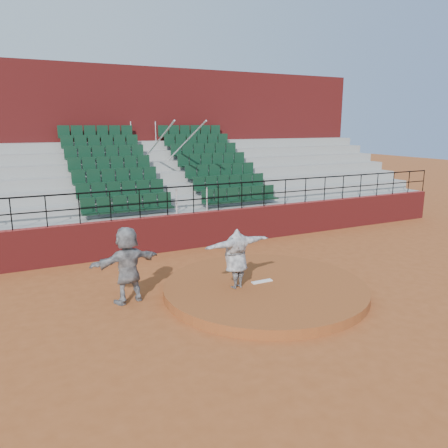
{
  "coord_description": "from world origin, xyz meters",
  "views": [
    {
      "loc": [
        -5.96,
        -9.52,
        4.48
      ],
      "look_at": [
        0.0,
        2.5,
        1.4
      ],
      "focal_mm": 35.0,
      "sensor_mm": 36.0,
      "label": 1
    }
  ],
  "objects": [
    {
      "name": "ground",
      "position": [
        0.0,
        0.0,
        0.0
      ],
      "size": [
        90.0,
        90.0,
        0.0
      ],
      "primitive_type": "plane",
      "color": "#964A22",
      "rests_on": "ground"
    },
    {
      "name": "fielder",
      "position": [
        -3.47,
        1.03,
        1.0
      ],
      "size": [
        1.92,
        0.91,
        1.99
      ],
      "primitive_type": "imported",
      "rotation": [
        0.0,
        0.0,
        3.32
      ],
      "color": "black",
      "rests_on": "ground"
    },
    {
      "name": "wall_railing",
      "position": [
        0.0,
        5.0,
        2.03
      ],
      "size": [
        24.04,
        0.05,
        1.03
      ],
      "color": "black",
      "rests_on": "boundary_wall"
    },
    {
      "name": "seating_deck",
      "position": [
        0.0,
        8.65,
        1.44
      ],
      "size": [
        24.0,
        5.97,
        4.63
      ],
      "color": "gray",
      "rests_on": "ground"
    },
    {
      "name": "press_box_facade",
      "position": [
        0.0,
        12.6,
        3.55
      ],
      "size": [
        24.0,
        3.0,
        7.1
      ],
      "primitive_type": "cube",
      "color": "maroon",
      "rests_on": "ground"
    },
    {
      "name": "boundary_wall",
      "position": [
        0.0,
        5.0,
        0.65
      ],
      "size": [
        24.0,
        0.3,
        1.3
      ],
      "primitive_type": "cube",
      "color": "maroon",
      "rests_on": "ground"
    },
    {
      "name": "pitcher",
      "position": [
        -0.83,
        0.12,
        1.05
      ],
      "size": [
        2.02,
        0.77,
        1.6
      ],
      "primitive_type": "imported",
      "rotation": [
        0.0,
        0.0,
        3.27
      ],
      "color": "black",
      "rests_on": "pitchers_mound"
    },
    {
      "name": "pitching_rubber",
      "position": [
        0.0,
        0.15,
        0.27
      ],
      "size": [
        0.6,
        0.15,
        0.03
      ],
      "primitive_type": "cube",
      "color": "white",
      "rests_on": "pitchers_mound"
    },
    {
      "name": "pitchers_mound",
      "position": [
        0.0,
        0.0,
        0.12
      ],
      "size": [
        5.5,
        5.5,
        0.25
      ],
      "primitive_type": "cylinder",
      "color": "brown",
      "rests_on": "ground"
    }
  ]
}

